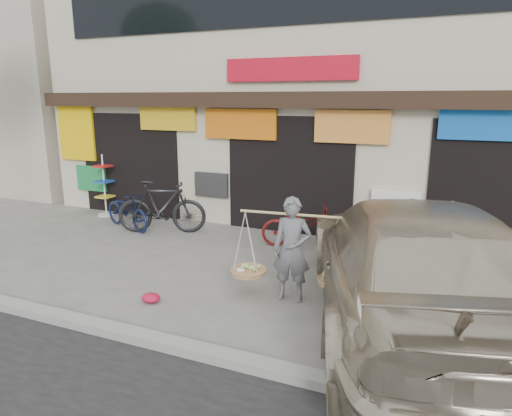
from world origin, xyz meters
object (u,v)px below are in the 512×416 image
at_px(street_vendor, 292,254).
at_px(bike_0, 127,210).
at_px(bike_1, 162,207).
at_px(display_rack, 105,191).
at_px(suv, 412,264).
at_px(bike_2, 303,226).

distance_m(street_vendor, bike_0, 5.44).
bearing_deg(bike_1, display_rack, 50.27).
height_order(bike_1, suv, suv).
relative_size(bike_0, suv, 0.26).
bearing_deg(suv, bike_1, -39.91).
bearing_deg(bike_1, bike_2, -106.42).
relative_size(bike_1, suv, 0.31).
relative_size(street_vendor, bike_2, 1.12).
xyz_separation_m(bike_0, suv, (6.71, -2.42, 0.45)).
bearing_deg(bike_0, suv, -88.68).
xyz_separation_m(bike_0, display_rack, (-1.37, 0.82, 0.21)).
xyz_separation_m(bike_1, suv, (5.74, -2.46, 0.28)).
bearing_deg(bike_1, bike_0, 70.93).
height_order(street_vendor, display_rack, display_rack).
distance_m(street_vendor, suv, 1.79).
height_order(suv, display_rack, suv).
bearing_deg(suv, display_rack, -38.53).
bearing_deg(bike_1, suv, -134.59).
xyz_separation_m(street_vendor, display_rack, (-6.32, 3.07, -0.09)).
bearing_deg(bike_2, bike_0, 76.09).
bearing_deg(bike_0, bike_2, -64.48).
bearing_deg(street_vendor, suv, -11.70).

